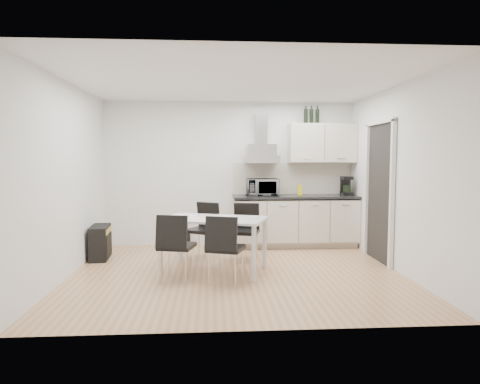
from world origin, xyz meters
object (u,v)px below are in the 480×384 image
Objects in this scene: chair_far_left at (202,231)px; chair_near_right at (226,249)px; chair_far_right at (245,232)px; kitchenette at (297,200)px; dining_table at (214,224)px; chair_near_left at (177,247)px; guitar_amp at (100,242)px; floor_speaker at (184,238)px.

chair_far_left is 1.00× the size of chair_near_right.
kitchenette is at bearing -120.48° from chair_far_right.
dining_table is at bearing 63.92° from chair_far_right.
chair_far_left is (-1.68, -0.86, -0.39)m from kitchenette.
chair_near_right reaches higher than dining_table.
chair_far_left is at bearing 90.00° from chair_near_left.
chair_far_left and chair_far_right have the same top height.
chair_near_right reaches higher than guitar_amp.
dining_table is 1.91m from floor_speaker.
chair_near_right is (0.63, -0.17, 0.00)m from chair_near_left.
chair_near_right is (0.15, -0.63, -0.23)m from dining_table.
chair_near_left is at bearing -71.59° from floor_speaker.
chair_near_right is at bearing 136.17° from chair_far_left.
guitar_amp is (-1.79, 0.84, -0.41)m from dining_table.
kitchenette is 1.50m from chair_far_right.
kitchenette is at bearing 59.82° from chair_near_left.
chair_far_right is (-1.02, -1.03, -0.39)m from kitchenette.
chair_far_left is (-0.19, 0.74, -0.23)m from dining_table.
dining_table is 0.80m from chair_far_left.
chair_far_right is 1.59m from floor_speaker.
kitchenette is at bearing 7.47° from guitar_amp.
floor_speaker is (-0.05, 2.22, -0.30)m from chair_near_left.
kitchenette is 2.19m from dining_table.
chair_near_right is (-1.35, -2.22, -0.39)m from kitchenette.
chair_near_left is (-1.98, -2.05, -0.39)m from kitchenette.
kitchenette is 2.86× the size of chair_far_left.
kitchenette reaches higher than chair_far_left.
kitchenette reaches higher than dining_table.
dining_table is at bearing 136.59° from chair_far_left.
dining_table reaches higher than guitar_amp.
kitchenette is 2.86× the size of chair_near_left.
kitchenette is 1.93m from chair_far_left.
chair_near_right is 2.50m from floor_speaker.
guitar_amp is at bearing 7.20° from chair_far_right.
guitar_amp is (-1.31, 1.30, -0.18)m from chair_near_left.
dining_table is 1.81× the size of chair_near_left.
guitar_amp is at bearing 28.75° from chair_far_left.
floor_speaker is (-0.34, 1.02, -0.30)m from chair_far_left.
chair_near_right is at bearing -57.05° from floor_speaker.
kitchenette is at bearing 64.81° from dining_table.
kitchenette is 2.14m from floor_speaker.
kitchenette reaches higher than chair_far_right.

